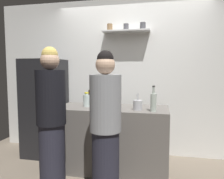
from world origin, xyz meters
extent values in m
cube|color=white|center=(0.00, 1.25, 1.30)|extent=(4.80, 0.10, 2.60)
cube|color=silver|center=(-0.08, 1.09, 2.05)|extent=(0.77, 0.22, 0.02)
cylinder|color=olive|center=(-0.35, 1.09, 2.11)|extent=(0.09, 0.09, 0.11)
cylinder|color=#4C4C51|center=(-0.08, 1.09, 2.11)|extent=(0.08, 0.08, 0.10)
cylinder|color=#4C4C51|center=(0.18, 1.09, 2.11)|extent=(0.09, 0.09, 0.11)
cube|color=black|center=(-1.42, 0.85, 0.80)|extent=(0.59, 0.63, 1.60)
cylinder|color=#99999E|center=(-1.25, 0.51, 0.88)|extent=(0.02, 0.02, 0.45)
cube|color=#66605B|center=(-0.19, 0.51, 0.45)|extent=(1.55, 0.68, 0.90)
cube|color=gray|center=(-0.26, 0.50, 0.93)|extent=(0.34, 0.24, 0.05)
cylinder|color=#B2B2B7|center=(0.18, 0.37, 0.96)|extent=(0.12, 0.12, 0.13)
cylinder|color=silver|center=(0.19, 0.37, 1.02)|extent=(0.01, 0.02, 0.17)
cylinder|color=silver|center=(0.19, 0.36, 1.03)|extent=(0.04, 0.01, 0.17)
cylinder|color=silver|center=(0.18, 0.40, 1.03)|extent=(0.01, 0.01, 0.18)
cylinder|color=silver|center=(0.19, 0.38, 1.03)|extent=(0.02, 0.02, 0.18)
cylinder|color=silver|center=(0.19, 0.36, 1.03)|extent=(0.01, 0.01, 0.18)
cylinder|color=#472814|center=(-0.54, 0.66, 1.01)|extent=(0.07, 0.07, 0.22)
cylinder|color=#472814|center=(-0.54, 0.66, 1.16)|extent=(0.03, 0.03, 0.08)
cylinder|color=maroon|center=(-0.54, 0.66, 1.21)|extent=(0.03, 0.03, 0.02)
cylinder|color=#B2BFB2|center=(0.39, 0.31, 1.01)|extent=(0.08, 0.08, 0.23)
cylinder|color=#B2BFB2|center=(0.39, 0.31, 1.17)|extent=(0.03, 0.03, 0.09)
cylinder|color=#333333|center=(0.39, 0.31, 1.22)|extent=(0.04, 0.04, 0.02)
cylinder|color=silver|center=(-0.55, 0.48, 0.99)|extent=(0.09, 0.09, 0.17)
cylinder|color=silver|center=(-0.55, 0.48, 1.08)|extent=(0.05, 0.05, 0.02)
cylinder|color=yellow|center=(-0.55, 0.48, 1.10)|extent=(0.06, 0.06, 0.02)
cylinder|color=#262633|center=(-0.77, -0.16, 0.40)|extent=(0.30, 0.30, 0.79)
cylinder|color=black|center=(-0.77, -0.16, 1.11)|extent=(0.34, 0.34, 0.63)
sphere|color=#D8AD8C|center=(-0.77, -0.16, 1.53)|extent=(0.22, 0.22, 0.22)
sphere|color=#D8B759|center=(-0.77, -0.16, 1.60)|extent=(0.18, 0.18, 0.18)
cylinder|color=#262633|center=(-0.11, -0.21, 0.38)|extent=(0.30, 0.30, 0.77)
cylinder|color=gray|center=(-0.11, -0.21, 1.07)|extent=(0.34, 0.34, 0.61)
sphere|color=#D8AD8C|center=(-0.11, -0.21, 1.48)|extent=(0.21, 0.21, 0.21)
sphere|color=black|center=(-0.11, -0.21, 1.54)|extent=(0.18, 0.18, 0.18)
camera|label=1|loc=(0.45, -2.44, 1.43)|focal=34.89mm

